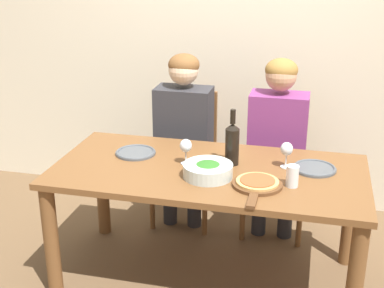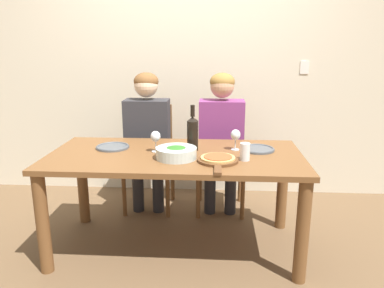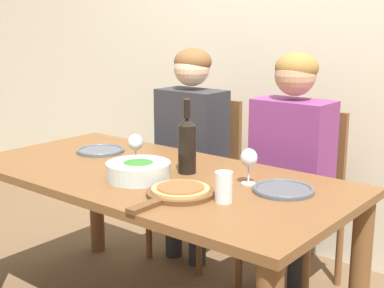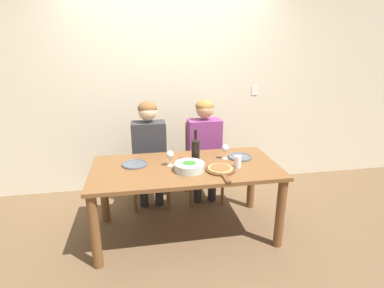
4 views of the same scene
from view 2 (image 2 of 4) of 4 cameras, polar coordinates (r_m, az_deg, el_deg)
name	(u,v)px [view 2 (image 2 of 4)]	position (r m, az deg, el deg)	size (l,w,h in m)	color
ground_plane	(176,246)	(2.89, -2.39, -15.31)	(40.00, 40.00, 0.00)	brown
back_wall	(188,56)	(3.67, -0.63, 13.24)	(10.00, 0.06, 2.70)	beige
dining_table	(176,169)	(2.64, -2.53, -3.86)	(1.76, 0.85, 0.72)	brown
chair_left	(150,153)	(3.43, -6.40, -1.31)	(0.42, 0.42, 0.93)	brown
chair_right	(221,154)	(3.38, 4.40, -1.52)	(0.42, 0.42, 0.93)	brown
person_woman	(147,130)	(3.27, -6.86, 2.20)	(0.47, 0.51, 1.23)	#28282D
person_man	(221,131)	(3.21, 4.50, 2.05)	(0.47, 0.51, 1.23)	#28282D
wine_bottle	(193,133)	(2.66, 0.09, 1.76)	(0.08, 0.08, 0.33)	black
broccoli_bowl	(176,153)	(2.49, -2.41, -1.34)	(0.27, 0.27, 0.08)	silver
dinner_plate_left	(113,147)	(2.81, -12.01, -0.42)	(0.24, 0.24, 0.02)	#4C5156
dinner_plate_right	(257,149)	(2.73, 9.94, -0.75)	(0.24, 0.24, 0.02)	#4C5156
pizza_on_board	(218,160)	(2.42, 3.96, -2.40)	(0.27, 0.41, 0.04)	brown
wine_glass_left	(156,137)	(2.63, -5.57, 1.00)	(0.07, 0.07, 0.15)	silver
wine_glass_right	(235,136)	(2.69, 6.64, 1.24)	(0.07, 0.07, 0.15)	silver
water_tumbler	(245,152)	(2.47, 8.06, -1.18)	(0.07, 0.07, 0.12)	silver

